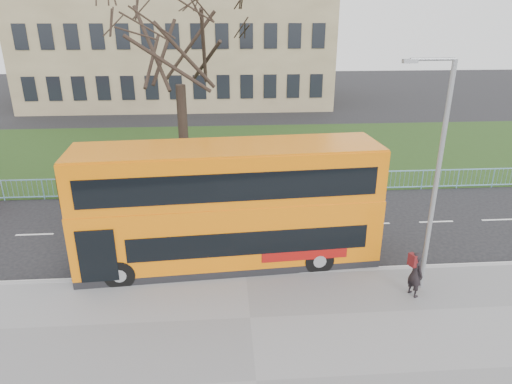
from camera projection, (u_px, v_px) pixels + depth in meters
ground at (244, 256)px, 18.10m from camera, size 120.00×120.00×0.00m
pavement at (256, 383)px, 11.81m from camera, size 80.00×10.50×0.12m
kerb at (246, 275)px, 16.63m from camera, size 80.00×0.20×0.14m
grass_verge at (234, 152)px, 31.35m from camera, size 80.00×15.40×0.08m
guard_railing at (238, 184)px, 24.02m from camera, size 40.00×0.12×1.10m
bare_tree at (179, 66)px, 24.88m from camera, size 8.64×8.64×12.34m
civic_building at (180, 33)px, 47.66m from camera, size 30.00×15.00×14.00m
yellow_bus at (228, 204)px, 16.68m from camera, size 11.12×3.33×4.60m
pedestrian at (415, 274)px, 15.10m from camera, size 0.58×0.69×1.61m
street_lamp at (435, 172)px, 14.28m from camera, size 1.63×0.19×7.68m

